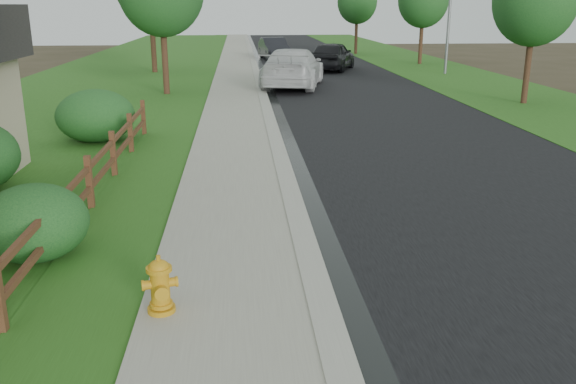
{
  "coord_description": "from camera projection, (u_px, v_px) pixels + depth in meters",
  "views": [
    {
      "loc": [
        -0.64,
        -4.1,
        3.89
      ],
      "look_at": [
        0.15,
        5.71,
        0.86
      ],
      "focal_mm": 38.0,
      "sensor_mm": 36.0,
      "label": 1
    }
  ],
  "objects": [
    {
      "name": "sidewalk",
      "position": [
        234.0,
        68.0,
        38.36
      ],
      "size": [
        2.2,
        90.0,
        0.1
      ],
      "primitive_type": "cube",
      "color": "gray",
      "rests_on": "ground"
    },
    {
      "name": "dark_car_mid",
      "position": [
        332.0,
        56.0,
        37.4
      ],
      "size": [
        3.78,
        5.54,
        1.75
      ],
      "primitive_type": "imported",
      "rotation": [
        0.0,
        0.0,
        2.77
      ],
      "color": "black",
      "rests_on": "road"
    },
    {
      "name": "tree_far_right",
      "position": [
        357.0,
        2.0,
        48.92
      ],
      "size": [
        3.19,
        3.19,
        5.89
      ],
      "color": "#341E15",
      "rests_on": "ground"
    },
    {
      "name": "road",
      "position": [
        321.0,
        68.0,
        38.79
      ],
      "size": [
        8.0,
        90.0,
        0.02
      ],
      "primitive_type": "cube",
      "color": "black",
      "rests_on": "ground"
    },
    {
      "name": "dark_car_far",
      "position": [
        274.0,
        49.0,
        44.94
      ],
      "size": [
        2.25,
        4.91,
        1.56
      ],
      "primitive_type": "imported",
      "rotation": [
        0.0,
        0.0,
        0.13
      ],
      "color": "black",
      "rests_on": "road"
    },
    {
      "name": "fire_hydrant",
      "position": [
        160.0,
        286.0,
        7.75
      ],
      "size": [
        0.51,
        0.41,
        0.78
      ],
      "color": "orange",
      "rests_on": "sidewalk"
    },
    {
      "name": "curb",
      "position": [
        255.0,
        68.0,
        38.46
      ],
      "size": [
        0.4,
        90.0,
        0.12
      ],
      "primitive_type": "cube",
      "color": "gray",
      "rests_on": "ground"
    },
    {
      "name": "shrub_d",
      "position": [
        96.0,
        116.0,
        17.84
      ],
      "size": [
        2.58,
        2.58,
        1.55
      ],
      "primitive_type": "ellipsoid",
      "rotation": [
        0.0,
        0.0,
        -0.15
      ],
      "color": "#18441C",
      "rests_on": "ground"
    },
    {
      "name": "grass_strip",
      "position": [
        204.0,
        69.0,
        38.22
      ],
      "size": [
        1.6,
        90.0,
        0.06
      ],
      "primitive_type": "cube",
      "color": "#275418",
      "rests_on": "ground"
    },
    {
      "name": "white_suv",
      "position": [
        293.0,
        68.0,
        29.62
      ],
      "size": [
        3.93,
        6.84,
        1.87
      ],
      "primitive_type": "imported",
      "rotation": [
        0.0,
        0.0,
        2.93
      ],
      "color": "silver",
      "rests_on": "road"
    },
    {
      "name": "shrub_c",
      "position": [
        34.0,
        223.0,
        9.57
      ],
      "size": [
        1.73,
        1.73,
        1.21
      ],
      "primitive_type": "ellipsoid",
      "rotation": [
        0.0,
        0.0,
        0.03
      ],
      "color": "#18441C",
      "rests_on": "ground"
    },
    {
      "name": "ranch_fence",
      "position": [
        73.0,
        198.0,
        10.74
      ],
      "size": [
        0.12,
        16.92,
        1.1
      ],
      "color": "#4E2C1A",
      "rests_on": "ground"
    },
    {
      "name": "verge_far",
      "position": [
        427.0,
        67.0,
        39.32
      ],
      "size": [
        6.0,
        90.0,
        0.04
      ],
      "primitive_type": "cube",
      "color": "#275418",
      "rests_on": "ground"
    },
    {
      "name": "tree_mid_right",
      "position": [
        423.0,
        0.0,
        40.3
      ],
      "size": [
        3.34,
        3.34,
        6.06
      ],
      "color": "#341E15",
      "rests_on": "ground"
    },
    {
      "name": "boulder",
      "position": [
        3.0,
        231.0,
        9.99
      ],
      "size": [
        1.06,
        0.84,
        0.65
      ],
      "primitive_type": "ellipsoid",
      "rotation": [
        0.0,
        0.0,
        0.12
      ],
      "color": "brown",
      "rests_on": "ground"
    },
    {
      "name": "wet_gutter",
      "position": [
        261.0,
        69.0,
        38.5
      ],
      "size": [
        0.5,
        90.0,
        0.0
      ],
      "primitive_type": "cube",
      "color": "black",
      "rests_on": "road"
    },
    {
      "name": "tree_near_right",
      "position": [
        535.0,
        0.0,
        23.75
      ],
      "size": [
        3.26,
        3.26,
        5.87
      ],
      "color": "#341E15",
      "rests_on": "ground"
    },
    {
      "name": "lawn_near",
      "position": [
        120.0,
        70.0,
        37.83
      ],
      "size": [
        9.0,
        90.0,
        0.04
      ],
      "primitive_type": "cube",
      "color": "#275418",
      "rests_on": "ground"
    }
  ]
}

